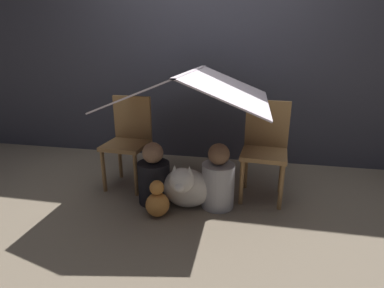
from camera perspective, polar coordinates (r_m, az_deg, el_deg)
name	(u,v)px	position (r m, az deg, el deg)	size (l,w,h in m)	color
ground_plane	(189,199)	(2.69, -0.60, -10.35)	(8.80, 8.80, 0.00)	gray
wall_back	(208,49)	(3.41, 3.13, 17.63)	(7.00, 0.05, 2.50)	#3D3D47
chair_left	(129,138)	(2.87, -11.95, 1.17)	(0.40, 0.40, 0.84)	olive
chair_right	(265,146)	(2.65, 13.73, -0.37)	(0.41, 0.41, 0.84)	olive
sheet_canopy	(192,86)	(2.52, 0.00, 10.98)	(1.25, 1.24, 0.26)	silver
person_front	(154,177)	(2.57, -7.27, -6.32)	(0.27, 0.27, 0.53)	black
person_second	(218,180)	(2.48, 4.99, -6.93)	(0.27, 0.27, 0.55)	#B2B2B7
dog	(185,186)	(2.45, -1.27, -8.06)	(0.40, 0.40, 0.43)	silver
plush_toy	(157,202)	(2.40, -6.61, -10.84)	(0.19, 0.19, 0.30)	#D88C3F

